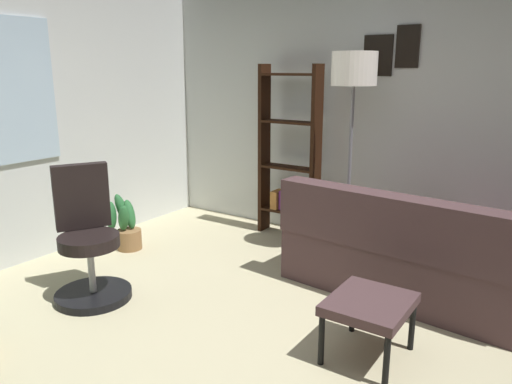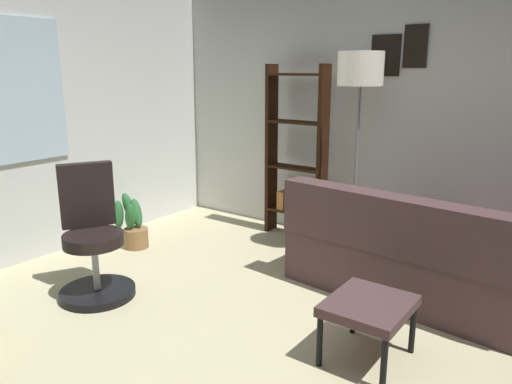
{
  "view_description": "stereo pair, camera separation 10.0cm",
  "coord_description": "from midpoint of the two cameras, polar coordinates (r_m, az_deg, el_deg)",
  "views": [
    {
      "loc": [
        -2.11,
        -1.45,
        1.69
      ],
      "look_at": [
        0.28,
        0.17,
        0.96
      ],
      "focal_mm": 34.37,
      "sensor_mm": 36.0,
      "label": 1
    },
    {
      "loc": [
        -2.05,
        -1.53,
        1.69
      ],
      "look_at": [
        0.28,
        0.17,
        0.96
      ],
      "focal_mm": 34.37,
      "sensor_mm": 36.0,
      "label": 2
    }
  ],
  "objects": [
    {
      "name": "ground_plane",
      "position": [
        3.09,
        0.45,
        -20.03
      ],
      "size": [
        4.65,
        5.14,
        0.1
      ],
      "primitive_type": "cube",
      "color": "#BEB58E"
    },
    {
      "name": "footstool",
      "position": [
        3.02,
        13.95,
        -13.08
      ],
      "size": [
        0.51,
        0.45,
        0.38
      ],
      "color": "#473133",
      "rests_on": "ground_plane"
    },
    {
      "name": "wall_right_with_frames",
      "position": [
        4.7,
        17.89,
        9.65
      ],
      "size": [
        0.12,
        5.14,
        2.73
      ],
      "color": "silver",
      "rests_on": "ground_plane"
    },
    {
      "name": "bookshelf",
      "position": [
        4.96,
        5.32,
        3.43
      ],
      "size": [
        0.18,
        0.64,
        1.73
      ],
      "color": "black",
      "rests_on": "ground_plane"
    },
    {
      "name": "office_chair",
      "position": [
        3.89,
        -17.74,
        -5.97
      ],
      "size": [
        0.57,
        0.58,
        1.0
      ],
      "color": "black",
      "rests_on": "ground_plane"
    },
    {
      "name": "floor_lamp",
      "position": [
        4.31,
        12.66,
        12.32
      ],
      "size": [
        0.38,
        0.38,
        1.83
      ],
      "color": "slate",
      "rests_on": "ground_plane"
    },
    {
      "name": "potted_plant",
      "position": [
        4.87,
        -13.64,
        -3.71
      ],
      "size": [
        0.28,
        0.37,
        0.53
      ],
      "color": "olive",
      "rests_on": "ground_plane"
    },
    {
      "name": "couch",
      "position": [
        4.04,
        20.8,
        -6.97
      ],
      "size": [
        1.69,
        1.97,
        0.83
      ],
      "color": "#473133",
      "rests_on": "ground_plane"
    }
  ]
}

